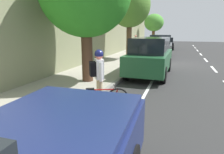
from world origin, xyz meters
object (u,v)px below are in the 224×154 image
bicycle_at_curb (100,99)px  pedestrian_on_phone (136,42)px  parked_suv_grey_second (161,46)px  street_tree_mid_block (130,6)px  parked_sedan_black_nearest (166,43)px  cyclist_with_backpack (98,72)px  street_tree_near_cyclist (154,23)px  parked_suv_green_mid (150,56)px  fire_hydrant (141,52)px

bicycle_at_curb → pedestrian_on_phone: size_ratio=0.90×
parked_suv_grey_second → bicycle_at_curb: bearing=87.8°
parked_suv_grey_second → pedestrian_on_phone: parked_suv_grey_second is taller
street_tree_mid_block → parked_suv_grey_second: bearing=-126.8°
parked_sedan_black_nearest → cyclist_with_backpack: cyclist_with_backpack is taller
parked_suv_grey_second → street_tree_near_cyclist: bearing=-79.8°
parked_suv_grey_second → pedestrian_on_phone: (2.97, -3.24, 0.11)m
street_tree_mid_block → pedestrian_on_phone: bearing=-82.9°
parked_suv_grey_second → cyclist_with_backpack: bearing=86.7°
street_tree_mid_block → street_tree_near_cyclist: bearing=-90.0°
street_tree_near_cyclist → street_tree_mid_block: (0.00, 15.19, 0.70)m
parked_sedan_black_nearest → parked_suv_grey_second: size_ratio=0.94×
parked_suv_grey_second → parked_suv_green_mid: (-0.17, 7.77, 0.00)m
parked_sedan_black_nearest → pedestrian_on_phone: bearing=59.9°
parked_suv_grey_second → fire_hydrant: (1.41, 1.73, -0.45)m
street_tree_near_cyclist → fire_hydrant: street_tree_near_cyclist is taller
parked_suv_green_mid → bicycle_at_curb: (0.69, 5.41, -0.66)m
parked_suv_green_mid → pedestrian_on_phone: bearing=-74.1°
street_tree_mid_block → fire_hydrant: (-0.78, -1.20, -3.58)m
street_tree_near_cyclist → bicycle_at_curb: bearing=93.8°
parked_suv_green_mid → pedestrian_on_phone: (3.14, -11.01, 0.11)m
parked_suv_green_mid → bicycle_at_curb: bearing=82.8°
parked_suv_green_mid → street_tree_mid_block: size_ratio=0.84×
parked_suv_green_mid → street_tree_near_cyclist: 20.31m
bicycle_at_curb → street_tree_mid_block: size_ratio=0.28×
street_tree_near_cyclist → street_tree_mid_block: street_tree_mid_block is taller
cyclist_with_backpack → pedestrian_on_phone: bearing=-82.1°
parked_sedan_black_nearest → street_tree_mid_block: 12.00m
cyclist_with_backpack → pedestrian_on_phone: size_ratio=1.03×
parked_suv_grey_second → street_tree_mid_block: (2.20, 2.93, 3.13)m
parked_sedan_black_nearest → parked_suv_green_mid: parked_suv_green_mid is taller
street_tree_mid_block → bicycle_at_curb: bearing=99.3°
street_tree_near_cyclist → pedestrian_on_phone: size_ratio=2.66×
cyclist_with_backpack → street_tree_mid_block: 10.38m
parked_suv_grey_second → street_tree_near_cyclist: (2.20, -12.25, 2.43)m
parked_sedan_black_nearest → street_tree_near_cyclist: 5.23m
pedestrian_on_phone → fire_hydrant: (-1.55, 4.97, -0.56)m
street_tree_near_cyclist → fire_hydrant: 14.30m
parked_sedan_black_nearest → parked_suv_green_mid: size_ratio=0.94×
parked_suv_green_mid → cyclist_with_backpack: size_ratio=2.66×
bicycle_at_curb → cyclist_with_backpack: bearing=-63.4°
parked_sedan_black_nearest → street_tree_mid_block: street_tree_mid_block is taller
parked_sedan_black_nearest → fire_hydrant: (1.42, 10.09, -0.18)m
pedestrian_on_phone → bicycle_at_curb: bearing=98.5°
cyclist_with_backpack → street_tree_near_cyclist: (1.46, -25.00, 2.37)m
parked_sedan_black_nearest → street_tree_near_cyclist: (2.20, -3.89, 2.71)m
street_tree_near_cyclist → parked_suv_grey_second: bearing=100.2°
parked_suv_grey_second → bicycle_at_curb: size_ratio=3.06×
cyclist_with_backpack → bicycle_at_curb: bearing=116.6°
cyclist_with_backpack → parked_suv_grey_second: bearing=-93.3°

